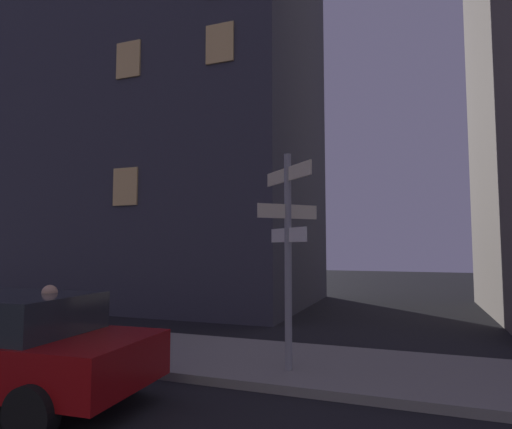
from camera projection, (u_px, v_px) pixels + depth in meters
name	position (u px, v px, depth m)	size (l,w,h in m)	color
sidewalk_kerb	(263.00, 361.00, 7.84)	(40.00, 2.82, 0.14)	gray
signpost	(288.00, 240.00, 7.23)	(1.08, 1.08, 3.62)	gray
car_near_right	(0.00, 345.00, 6.02)	(4.71, 2.16, 1.50)	maroon
cyclist	(51.00, 345.00, 6.17)	(1.81, 0.37, 1.61)	black
building_left_block	(153.00, 115.00, 18.00)	(13.04, 7.74, 15.46)	#383842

